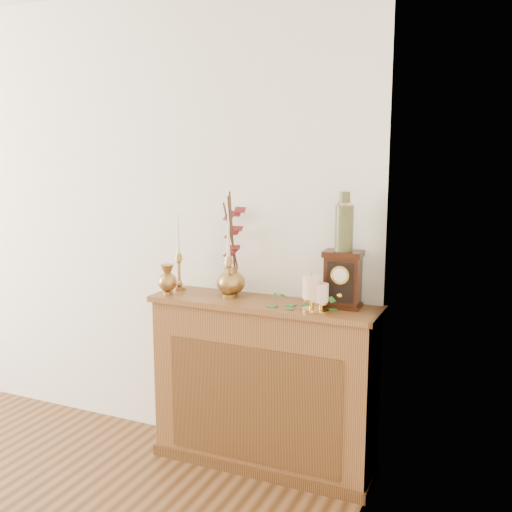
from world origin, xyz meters
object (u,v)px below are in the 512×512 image
at_px(bud_vase, 168,280).
at_px(ceramic_vase, 344,225).
at_px(candlestick_center, 229,270).
at_px(mantel_clock, 343,280).
at_px(ginger_jar, 234,248).
at_px(candlestick_left, 179,265).

bearing_deg(bud_vase, ceramic_vase, 8.06).
bearing_deg(candlestick_center, ceramic_vase, 5.02).
relative_size(bud_vase, ceramic_vase, 0.57).
bearing_deg(mantel_clock, ceramic_vase, 90.00).
distance_m(candlestick_center, mantel_clock, 0.62).
relative_size(bud_vase, ginger_jar, 0.29).
height_order(bud_vase, mantel_clock, mantel_clock).
height_order(bud_vase, ginger_jar, ginger_jar).
xyz_separation_m(candlestick_left, ginger_jar, (0.33, 0.04, 0.12)).
bearing_deg(ginger_jar, candlestick_left, -173.12).
relative_size(mantel_clock, ceramic_vase, 0.98).
bearing_deg(ceramic_vase, bud_vase, -171.94).
xyz_separation_m(mantel_clock, ceramic_vase, (-0.00, 0.00, 0.28)).
xyz_separation_m(candlestick_center, mantel_clock, (0.62, 0.05, -0.01)).
xyz_separation_m(candlestick_left, mantel_clock, (0.95, 0.01, -0.00)).
xyz_separation_m(candlestick_left, ceramic_vase, (0.95, 0.01, 0.28)).
bearing_deg(mantel_clock, candlestick_center, -178.26).
distance_m(candlestick_left, mantel_clock, 0.95).
relative_size(candlestick_left, mantel_clock, 1.50).
height_order(candlestick_center, ginger_jar, ginger_jar).
distance_m(ginger_jar, mantel_clock, 0.64).
height_order(ginger_jar, mantel_clock, ginger_jar).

